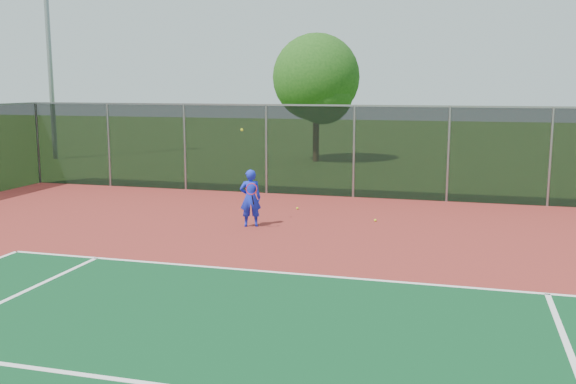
% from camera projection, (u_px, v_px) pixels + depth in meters
% --- Properties ---
extents(ground, '(120.00, 120.00, 0.00)m').
position_uv_depth(ground, '(420.00, 350.00, 8.99)').
color(ground, '#2D5317').
rests_on(ground, ground).
extents(court_apron, '(30.00, 20.00, 0.02)m').
position_uv_depth(court_apron, '(428.00, 303.00, 10.89)').
color(court_apron, maroon).
rests_on(court_apron, ground).
extents(fence_back, '(30.00, 0.06, 3.03)m').
position_uv_depth(fence_back, '(448.00, 153.00, 20.15)').
color(fence_back, black).
rests_on(fence_back, court_apron).
extents(tennis_player, '(0.64, 0.68, 2.55)m').
position_uv_depth(tennis_player, '(250.00, 198.00, 16.66)').
color(tennis_player, '#1729D9').
rests_on(tennis_player, court_apron).
extents(practice_ball_2, '(0.07, 0.07, 0.07)m').
position_uv_depth(practice_ball_2, '(297.00, 208.00, 19.05)').
color(practice_ball_2, '#CBE21A').
rests_on(practice_ball_2, court_apron).
extents(practice_ball_5, '(0.07, 0.07, 0.07)m').
position_uv_depth(practice_ball_5, '(375.00, 220.00, 17.37)').
color(practice_ball_5, '#CBE21A').
rests_on(practice_ball_5, court_apron).
extents(floodlight_nw, '(0.90, 0.40, 12.21)m').
position_uv_depth(floodlight_nw, '(47.00, 19.00, 31.27)').
color(floodlight_nw, gray).
rests_on(floodlight_nw, ground).
extents(tree_back_left, '(4.18, 4.18, 6.13)m').
position_uv_depth(tree_back_left, '(318.00, 81.00, 30.55)').
color(tree_back_left, '#3C2A16').
rests_on(tree_back_left, ground).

